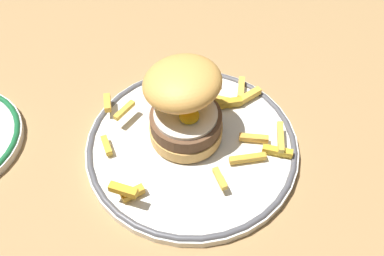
% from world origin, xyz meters
% --- Properties ---
extents(ground_plane, '(1.39, 0.81, 0.04)m').
position_xyz_m(ground_plane, '(0.00, 0.00, -0.02)').
color(ground_plane, '#9C784A').
extents(dinner_plate, '(0.28, 0.28, 0.02)m').
position_xyz_m(dinner_plate, '(0.04, -0.01, 0.01)').
color(dinner_plate, white).
rests_on(dinner_plate, ground_plane).
extents(burger, '(0.13, 0.13, 0.11)m').
position_xyz_m(burger, '(0.02, 0.01, 0.07)').
color(burger, tan).
rests_on(burger, dinner_plate).
extents(fries_pile, '(0.26, 0.24, 0.03)m').
position_xyz_m(fries_pile, '(0.05, 0.02, 0.02)').
color(fries_pile, gold).
rests_on(fries_pile, dinner_plate).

